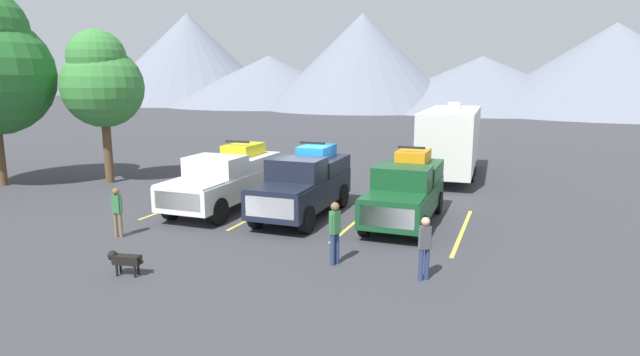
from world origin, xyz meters
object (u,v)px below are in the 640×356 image
pickup_truck_b (304,183)px  camper_trailer_a (451,139)px  person_c (117,209)px  pickup_truck_c (406,189)px  person_b (425,244)px  dog (123,259)px  pickup_truck_a (227,178)px  person_a (335,229)px

pickup_truck_b → camper_trailer_a: bearing=67.6°
pickup_truck_b → person_c: 6.31m
pickup_truck_c → person_b: bearing=-73.0°
person_c → dog: size_ratio=1.63×
pickup_truck_b → person_c: bearing=-133.9°
pickup_truck_a → person_c: bearing=-104.0°
pickup_truck_c → person_b: pickup_truck_c is taller
camper_trailer_a → person_c: camper_trailer_a is taller
dog → pickup_truck_a: bearing=100.3°
dog → pickup_truck_c: bearing=53.6°
dog → camper_trailer_a: bearing=70.5°
person_b → dog: person_b is taller
pickup_truck_a → pickup_truck_b: pickup_truck_b is taller
person_b → person_c: (-9.49, 0.03, -0.02)m
camper_trailer_a → person_c: 16.27m
pickup_truck_a → person_c: (-1.14, -4.58, -0.25)m
camper_trailer_a → dog: (-5.84, -16.45, -1.53)m
pickup_truck_a → camper_trailer_a: 11.82m
camper_trailer_a → person_c: bearing=-120.6°
pickup_truck_b → dog: bearing=-105.6°
pickup_truck_a → person_a: 7.40m
pickup_truck_a → person_a: size_ratio=3.48×
pickup_truck_c → person_b: 5.30m
person_a → person_b: (2.40, -0.22, -0.06)m
pickup_truck_c → camper_trailer_a: bearing=88.0°
camper_trailer_a → person_a: 13.87m
pickup_truck_c → person_a: (-0.85, -4.85, -0.16)m
pickup_truck_a → pickup_truck_c: pickup_truck_c is taller
pickup_truck_b → person_b: size_ratio=3.38×
pickup_truck_b → person_a: pickup_truck_b is taller
pickup_truck_a → person_a: bearing=-36.4°
pickup_truck_c → dog: pickup_truck_c is taller
pickup_truck_b → person_c: (-4.37, -4.54, -0.29)m
pickup_truck_a → person_b: (8.35, -4.61, -0.24)m
person_b → dog: size_ratio=1.66×
camper_trailer_a → pickup_truck_a: bearing=-127.1°
person_a → dog: person_a is taller
pickup_truck_c → person_a: pickup_truck_c is taller
pickup_truck_a → person_b: size_ratio=3.71×
person_a → dog: bearing=-150.4°
pickup_truck_b → person_b: bearing=-41.7°
dog → person_a: bearing=29.6°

